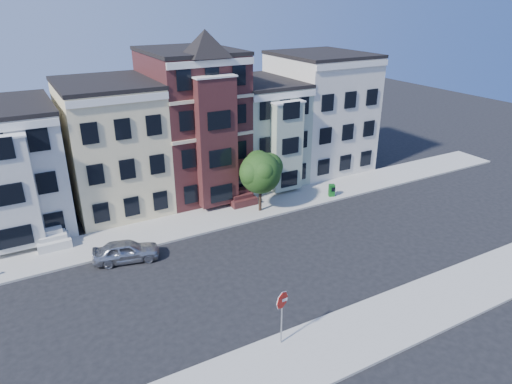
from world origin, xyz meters
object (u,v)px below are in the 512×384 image
newspaper_box (332,190)px  parked_car (126,251)px  street_tree (260,176)px  stop_sign (282,315)px

newspaper_box → parked_car: bearing=-153.2°
street_tree → newspaper_box: bearing=-4.1°
parked_car → stop_sign: (4.70, -11.77, 1.13)m
parked_car → stop_sign: 12.72m
street_tree → parked_car: street_tree is taller
stop_sign → street_tree: bearing=63.5°
street_tree → stop_sign: size_ratio=1.77×
street_tree → newspaper_box: (6.88, -0.49, -2.50)m
parked_car → newspaper_box: bearing=-71.4°
street_tree → parked_car: 11.88m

